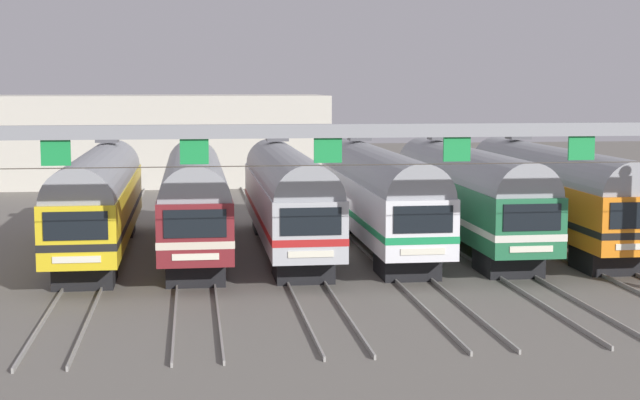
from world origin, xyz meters
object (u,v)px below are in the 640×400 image
Objects in this scene: commuter_train_maroon at (194,196)px; commuter_train_white at (378,193)px; commuter_train_yellow at (99,197)px; commuter_train_orange at (552,190)px; commuter_train_green at (466,192)px; commuter_train_stainless at (287,194)px; catenary_gantry at (393,158)px.

commuter_train_white is (8.48, 0.00, 0.00)m from commuter_train_maroon.
commuter_train_yellow and commuter_train_orange have the same top height.
commuter_train_yellow is 1.00× the size of commuter_train_white.
commuter_train_maroon is 16.96m from commuter_train_orange.
commuter_train_green is at bearing 0.00° from commuter_train_yellow.
commuter_train_yellow is at bearing 180.00° from commuter_train_orange.
commuter_train_yellow and commuter_train_green have the same top height.
commuter_train_white is (12.72, 0.00, 0.00)m from commuter_train_yellow.
commuter_train_stainless is 1.00× the size of commuter_train_orange.
commuter_train_white is 4.24m from commuter_train_green.
commuter_train_orange is 17.37m from catenary_gantry.
commuter_train_maroon is at bearing -179.94° from commuter_train_stainless.
commuter_train_orange is at bearing 0.01° from commuter_train_maroon.
commuter_train_green and commuter_train_orange have the same top height.
catenary_gantry reaches higher than commuter_train_maroon.
commuter_train_white is 0.68× the size of catenary_gantry.
commuter_train_white is at bearing 180.00° from commuter_train_orange.
commuter_train_green is (16.96, 0.00, 0.00)m from commuter_train_yellow.
commuter_train_green is at bearing 64.77° from catenary_gantry.
commuter_train_yellow is 1.00× the size of commuter_train_maroon.
commuter_train_yellow is 0.68× the size of catenary_gantry.
commuter_train_stainless is 1.00× the size of commuter_train_green.
commuter_train_maroon is 1.00× the size of commuter_train_white.
commuter_train_stainless and commuter_train_orange have the same top height.
commuter_train_green is at bearing 0.00° from commuter_train_stainless.
commuter_train_stainless is (4.24, 0.00, 0.00)m from commuter_train_maroon.
commuter_train_green is 1.00× the size of commuter_train_orange.
commuter_train_maroon is 8.48m from commuter_train_white.
commuter_train_yellow is 17.37m from catenary_gantry.
commuter_train_maroon is 1.00× the size of commuter_train_green.
commuter_train_yellow is 1.00× the size of commuter_train_green.
commuter_train_stainless reaches higher than commuter_train_maroon.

